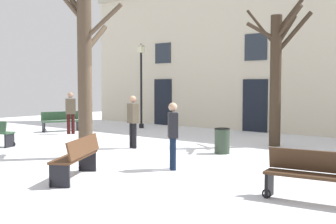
% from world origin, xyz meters
% --- Properties ---
extents(ground_plane, '(31.36, 31.36, 0.00)m').
position_xyz_m(ground_plane, '(0.00, 0.00, 0.00)').
color(ground_plane, white).
extents(building_facade, '(19.60, 0.60, 6.95)m').
position_xyz_m(building_facade, '(0.00, 7.76, 3.53)').
color(building_facade, beige).
rests_on(building_facade, ground).
extents(tree_right_of_center, '(2.28, 2.38, 5.16)m').
position_xyz_m(tree_right_of_center, '(-0.73, -1.24, 2.63)').
color(tree_right_of_center, '#4C3D2D').
rests_on(tree_right_of_center, ground).
extents(tree_left_of_center, '(2.30, 1.93, 5.04)m').
position_xyz_m(tree_left_of_center, '(2.44, 4.14, 2.48)').
color(tree_left_of_center, '#382B1E').
rests_on(tree_left_of_center, ground).
extents(streetlamp, '(0.30, 0.30, 3.92)m').
position_xyz_m(streetlamp, '(-4.93, 5.63, 2.39)').
color(streetlamp, black).
rests_on(streetlamp, ground).
extents(litter_bin, '(0.47, 0.47, 0.74)m').
position_xyz_m(litter_bin, '(1.88, 1.71, 0.38)').
color(litter_bin, '#2D3D2D').
rests_on(litter_bin, ground).
extents(bench_far_corner, '(1.30, 1.74, 0.90)m').
position_xyz_m(bench_far_corner, '(1.23, -3.09, 0.47)').
color(bench_far_corner, '#51331E').
rests_on(bench_far_corner, ground).
extents(bench_facing_shops, '(1.10, 1.69, 0.86)m').
position_xyz_m(bench_facing_shops, '(-6.73, 2.43, 0.44)').
color(bench_facing_shops, '#2D4C33').
rests_on(bench_facing_shops, ground).
extents(bench_back_to_back_right, '(1.71, 0.65, 0.88)m').
position_xyz_m(bench_back_to_back_right, '(5.80, -1.68, 0.46)').
color(bench_back_to_back_right, '#3D2819').
rests_on(bench_back_to_back_right, ground).
extents(person_near_bench, '(0.43, 0.32, 1.67)m').
position_xyz_m(person_near_bench, '(-0.88, 0.83, 0.92)').
color(person_near_bench, black).
rests_on(person_near_bench, ground).
extents(person_by_shop_door, '(0.38, 0.44, 1.71)m').
position_xyz_m(person_by_shop_door, '(-5.53, 2.03, 0.95)').
color(person_by_shop_door, '#350F0F').
rests_on(person_by_shop_door, ground).
extents(person_crossing_plaza, '(0.42, 0.43, 1.59)m').
position_xyz_m(person_crossing_plaza, '(2.20, -1.03, 0.87)').
color(person_crossing_plaza, black).
rests_on(person_crossing_plaza, ground).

